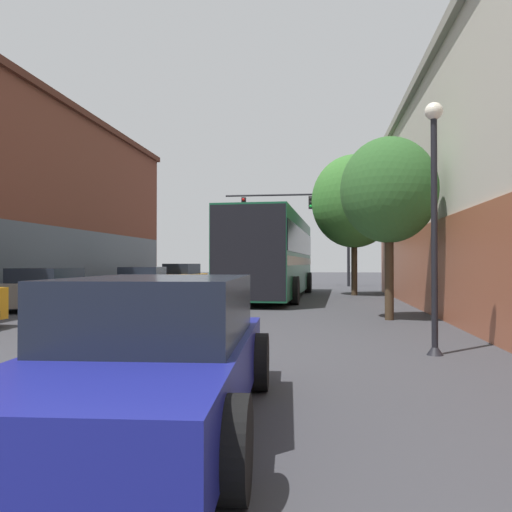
# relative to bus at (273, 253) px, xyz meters

# --- Properties ---
(lane_center_line) EXTENTS (0.14, 47.86, 0.01)m
(lane_center_line) POSITION_rel_bus_xyz_m (-2.32, -3.28, -1.89)
(lane_center_line) COLOR silver
(lane_center_line) RESTS_ON ground_plane
(bus) EXTENTS (3.14, 11.75, 3.37)m
(bus) POSITION_rel_bus_xyz_m (0.00, 0.00, 0.00)
(bus) COLOR #145133
(bus) RESTS_ON ground_plane
(hatchback_foreground) EXTENTS (2.16, 4.40, 1.33)m
(hatchback_foreground) POSITION_rel_bus_xyz_m (0.57, -16.79, -1.26)
(hatchback_foreground) COLOR navy
(hatchback_foreground) RESTS_ON ground_plane
(parked_car_left_near) EXTENTS (2.54, 4.73, 1.29)m
(parked_car_left_near) POSITION_rel_bus_xyz_m (-6.10, 1.01, -1.28)
(parked_car_left_near) COLOR silver
(parked_car_left_near) RESTS_ON ground_plane
(parked_car_left_mid) EXTENTS (2.22, 4.49, 1.30)m
(parked_car_left_mid) POSITION_rel_bus_xyz_m (-6.73, -5.96, -1.26)
(parked_car_left_mid) COLOR slate
(parked_car_left_mid) RESTS_ON ground_plane
(parked_car_left_far) EXTENTS (2.37, 4.17, 1.43)m
(parked_car_left_far) POSITION_rel_bus_xyz_m (-6.24, 8.00, -1.22)
(parked_car_left_far) COLOR orange
(parked_car_left_far) RESTS_ON ground_plane
(traffic_signal_gantry) EXTENTS (7.94, 0.36, 6.13)m
(traffic_signal_gantry) POSITION_rel_bus_xyz_m (1.34, 10.64, 2.57)
(traffic_signal_gantry) COLOR black
(traffic_signal_gantry) RESTS_ON ground_plane
(street_lamp) EXTENTS (0.28, 0.28, 4.03)m
(street_lamp) POSITION_rel_bus_xyz_m (3.86, -12.93, 0.29)
(street_lamp) COLOR black
(street_lamp) RESTS_ON ground_plane
(street_tree_near) EXTENTS (2.49, 2.24, 4.72)m
(street_tree_near) POSITION_rel_bus_xyz_m (3.79, -7.99, 1.44)
(street_tree_near) COLOR #3D2D1E
(street_tree_near) RESTS_ON ground_plane
(street_tree_far) EXTENTS (3.86, 3.47, 6.41)m
(street_tree_far) POSITION_rel_bus_xyz_m (3.53, 1.88, 2.38)
(street_tree_far) COLOR #3D2D1E
(street_tree_far) RESTS_ON ground_plane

